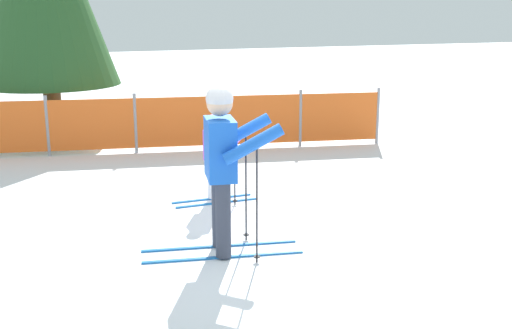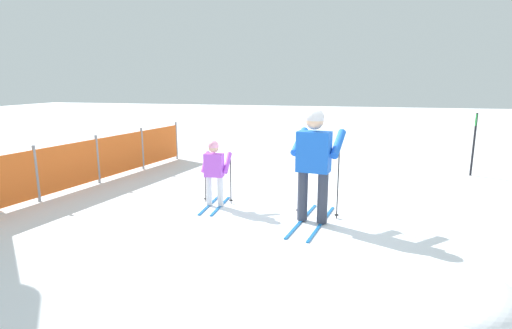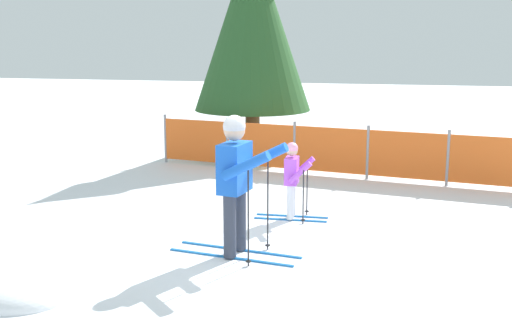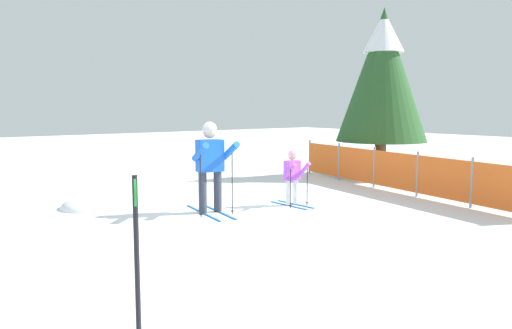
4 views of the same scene
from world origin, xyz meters
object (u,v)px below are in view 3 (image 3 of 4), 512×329
conifer_far (252,21)px  safety_fence (330,150)px  skier_child (293,174)px  skier_adult (237,172)px

conifer_far → safety_fence: bearing=-44.1°
skier_child → skier_adult: bearing=-104.7°
safety_fence → skier_adult: bearing=-97.3°
skier_adult → conifer_far: 7.48m
skier_adult → skier_child: (0.42, 1.82, -0.40)m
skier_adult → safety_fence: skier_adult is taller
skier_adult → safety_fence: bearing=91.8°
skier_child → safety_fence: (0.22, 3.21, -0.17)m
skier_adult → skier_child: 1.90m
skier_adult → safety_fence: 5.10m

